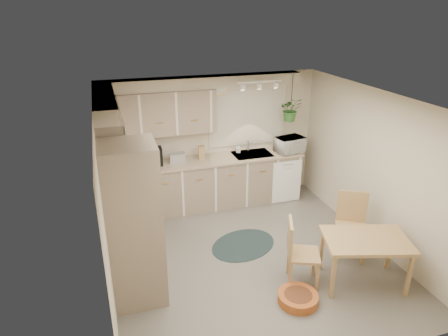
# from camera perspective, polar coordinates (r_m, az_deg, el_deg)

# --- Properties ---
(floor) EXTENTS (4.20, 4.20, 0.00)m
(floor) POSITION_cam_1_polar(r_m,az_deg,el_deg) (6.20, 3.72, -12.52)
(floor) COLOR #68655C
(floor) RESTS_ON ground
(ceiling) EXTENTS (4.20, 4.20, 0.00)m
(ceiling) POSITION_cam_1_polar(r_m,az_deg,el_deg) (5.21, 4.38, 9.66)
(ceiling) COLOR silver
(ceiling) RESTS_ON wall_back
(wall_back) EXTENTS (4.00, 0.04, 2.40)m
(wall_back) POSITION_cam_1_polar(r_m,az_deg,el_deg) (7.46, -1.78, 4.08)
(wall_back) COLOR beige
(wall_back) RESTS_ON floor
(wall_front) EXTENTS (4.00, 0.04, 2.40)m
(wall_front) POSITION_cam_1_polar(r_m,az_deg,el_deg) (3.99, 15.25, -14.51)
(wall_front) COLOR beige
(wall_front) RESTS_ON floor
(wall_left) EXTENTS (0.04, 4.20, 2.40)m
(wall_left) POSITION_cam_1_polar(r_m,az_deg,el_deg) (5.28, -16.79, -5.02)
(wall_left) COLOR beige
(wall_left) RESTS_ON floor
(wall_right) EXTENTS (0.04, 4.20, 2.40)m
(wall_right) POSITION_cam_1_polar(r_m,az_deg,el_deg) (6.55, 20.58, -0.07)
(wall_right) COLOR beige
(wall_right) RESTS_ON floor
(base_cab_left) EXTENTS (0.60, 1.85, 0.90)m
(base_cab_left) POSITION_cam_1_polar(r_m,az_deg,el_deg) (6.40, -13.58, -7.20)
(base_cab_left) COLOR gray
(base_cab_left) RESTS_ON floor
(base_cab_back) EXTENTS (3.60, 0.60, 0.90)m
(base_cab_back) POSITION_cam_1_polar(r_m,az_deg,el_deg) (7.41, -2.58, -2.28)
(base_cab_back) COLOR gray
(base_cab_back) RESTS_ON floor
(counter_left) EXTENTS (0.64, 1.89, 0.04)m
(counter_left) POSITION_cam_1_polar(r_m,az_deg,el_deg) (6.19, -13.88, -3.39)
(counter_left) COLOR tan
(counter_left) RESTS_ON base_cab_left
(counter_back) EXTENTS (3.64, 0.64, 0.04)m
(counter_back) POSITION_cam_1_polar(r_m,az_deg,el_deg) (7.22, -2.62, 1.08)
(counter_back) COLOR tan
(counter_back) RESTS_ON base_cab_back
(oven_stack) EXTENTS (0.65, 0.65, 2.10)m
(oven_stack) POSITION_cam_1_polar(r_m,az_deg,el_deg) (5.02, -12.74, -8.02)
(oven_stack) COLOR gray
(oven_stack) RESTS_ON floor
(wall_oven_face) EXTENTS (0.02, 0.56, 0.58)m
(wall_oven_face) POSITION_cam_1_polar(r_m,az_deg,el_deg) (5.04, -9.10, -7.56)
(wall_oven_face) COLOR white
(wall_oven_face) RESTS_ON oven_stack
(upper_cab_left) EXTENTS (0.35, 2.00, 0.75)m
(upper_cab_left) POSITION_cam_1_polar(r_m,az_deg,el_deg) (5.98, -16.06, 4.80)
(upper_cab_left) COLOR gray
(upper_cab_left) RESTS_ON wall_left
(upper_cab_back) EXTENTS (2.00, 0.35, 0.75)m
(upper_cab_back) POSITION_cam_1_polar(r_m,az_deg,el_deg) (6.92, -9.52, 7.73)
(upper_cab_back) COLOR gray
(upper_cab_back) RESTS_ON wall_back
(soffit_left) EXTENTS (0.30, 2.00, 0.20)m
(soffit_left) POSITION_cam_1_polar(r_m,az_deg,el_deg) (5.86, -16.80, 9.20)
(soffit_left) COLOR beige
(soffit_left) RESTS_ON wall_left
(soffit_back) EXTENTS (3.60, 0.30, 0.20)m
(soffit_back) POSITION_cam_1_polar(r_m,az_deg,el_deg) (6.99, -3.17, 12.13)
(soffit_back) COLOR beige
(soffit_back) RESTS_ON wall_back
(cooktop) EXTENTS (0.52, 0.58, 0.02)m
(cooktop) POSITION_cam_1_polar(r_m,az_deg,el_deg) (5.66, -13.35, -5.59)
(cooktop) COLOR white
(cooktop) RESTS_ON counter_left
(range_hood) EXTENTS (0.40, 0.60, 0.14)m
(range_hood) POSITION_cam_1_polar(r_m,az_deg,el_deg) (5.47, -13.98, -1.40)
(range_hood) COLOR white
(range_hood) RESTS_ON upper_cab_left
(window_blinds) EXTENTS (1.40, 0.02, 1.00)m
(window_blinds) POSITION_cam_1_polar(r_m,az_deg,el_deg) (7.52, 3.42, 7.40)
(window_blinds) COLOR white
(window_blinds) RESTS_ON wall_back
(window_frame) EXTENTS (1.50, 0.02, 1.10)m
(window_frame) POSITION_cam_1_polar(r_m,az_deg,el_deg) (7.53, 3.40, 7.42)
(window_frame) COLOR beige
(window_frame) RESTS_ON wall_back
(sink) EXTENTS (0.70, 0.48, 0.10)m
(sink) POSITION_cam_1_polar(r_m,az_deg,el_deg) (7.50, 4.02, 1.71)
(sink) COLOR #AFB1B7
(sink) RESTS_ON counter_back
(dishwasher_front) EXTENTS (0.58, 0.02, 0.83)m
(dishwasher_front) POSITION_cam_1_polar(r_m,az_deg,el_deg) (7.65, 8.97, -1.96)
(dishwasher_front) COLOR white
(dishwasher_front) RESTS_ON base_cab_back
(track_light_bar) EXTENTS (0.80, 0.04, 0.04)m
(track_light_bar) POSITION_cam_1_polar(r_m,az_deg,el_deg) (6.89, 5.11, 12.18)
(track_light_bar) COLOR white
(track_light_bar) RESTS_ON ceiling
(wall_clock) EXTENTS (0.30, 0.03, 0.30)m
(wall_clock) POSITION_cam_1_polar(r_m,az_deg,el_deg) (7.22, -0.64, 11.52)
(wall_clock) COLOR #EDB953
(wall_clock) RESTS_ON wall_back
(dining_table) EXTENTS (1.26, 1.01, 0.69)m
(dining_table) POSITION_cam_1_polar(r_m,az_deg,el_deg) (5.82, 19.28, -12.38)
(dining_table) COLOR tan
(dining_table) RESTS_ON floor
(chair_left) EXTENTS (0.57, 0.57, 0.93)m
(chair_left) POSITION_cam_1_polar(r_m,az_deg,el_deg) (5.55, 11.33, -11.79)
(chair_left) COLOR tan
(chair_left) RESTS_ON floor
(chair_back) EXTENTS (0.63, 0.63, 0.98)m
(chair_back) POSITION_cam_1_polar(r_m,az_deg,el_deg) (6.24, 17.71, -8.04)
(chair_back) COLOR tan
(chair_back) RESTS_ON floor
(braided_rug) EXTENTS (1.33, 1.19, 0.01)m
(braided_rug) POSITION_cam_1_polar(r_m,az_deg,el_deg) (6.45, 2.78, -10.89)
(braided_rug) COLOR black
(braided_rug) RESTS_ON floor
(pet_bed) EXTENTS (0.56, 0.56, 0.12)m
(pet_bed) POSITION_cam_1_polar(r_m,az_deg,el_deg) (5.45, 10.52, -17.82)
(pet_bed) COLOR #BD6425
(pet_bed) RESTS_ON floor
(microwave) EXTENTS (0.58, 0.40, 0.36)m
(microwave) POSITION_cam_1_polar(r_m,az_deg,el_deg) (7.62, 9.37, 3.53)
(microwave) COLOR white
(microwave) RESTS_ON counter_back
(soap_bottle) EXTENTS (0.11, 0.19, 0.08)m
(soap_bottle) POSITION_cam_1_polar(r_m,az_deg,el_deg) (7.53, 2.03, 2.48)
(soap_bottle) COLOR white
(soap_bottle) RESTS_ON counter_back
(hanging_plant) EXTENTS (0.49, 0.52, 0.34)m
(hanging_plant) POSITION_cam_1_polar(r_m,az_deg,el_deg) (7.44, 9.50, 7.90)
(hanging_plant) COLOR #326829
(hanging_plant) RESTS_ON ceiling
(coffee_maker) EXTENTS (0.19, 0.22, 0.32)m
(coffee_maker) POSITION_cam_1_polar(r_m,az_deg,el_deg) (7.01, -9.57, 1.68)
(coffee_maker) COLOR black
(coffee_maker) RESTS_ON counter_back
(toaster) EXTENTS (0.28, 0.17, 0.17)m
(toaster) POSITION_cam_1_polar(r_m,az_deg,el_deg) (7.11, -6.69, 1.48)
(toaster) COLOR #AFB1B7
(toaster) RESTS_ON counter_back
(knife_block) EXTENTS (0.13, 0.13, 0.24)m
(knife_block) POSITION_cam_1_polar(r_m,az_deg,el_deg) (7.21, -3.22, 2.25)
(knife_block) COLOR tan
(knife_block) RESTS_ON counter_back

